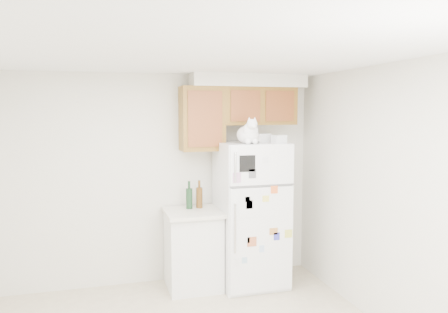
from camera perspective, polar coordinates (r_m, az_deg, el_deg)
name	(u,v)px	position (r m, az deg, el deg)	size (l,w,h in m)	color
room_shell	(201,159)	(3.54, -3.07, -0.32)	(3.84, 4.04, 2.52)	silver
refrigerator	(251,214)	(5.23, 3.55, -7.48)	(0.76, 0.78, 1.70)	white
base_counter	(193,249)	(5.22, -4.07, -11.93)	(0.64, 0.64, 0.92)	white
cat	(249,133)	(4.90, 3.26, 3.02)	(0.30, 0.43, 0.30)	white
storage_box_back	(262,138)	(5.16, 4.98, 2.44)	(0.18, 0.13, 0.10)	white
storage_box_front	(279,139)	(5.04, 7.19, 2.28)	(0.15, 0.11, 0.09)	white
bottle_green	(189,195)	(5.16, -4.57, -5.02)	(0.08, 0.08, 0.33)	#19381E
bottle_amber	(199,194)	(5.19, -3.25, -4.92)	(0.08, 0.08, 0.33)	#593814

